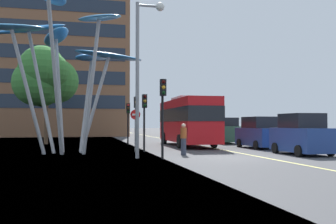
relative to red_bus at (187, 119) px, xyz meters
name	(u,v)px	position (x,y,z in m)	size (l,w,h in m)	color
ground	(218,159)	(-1.32, -10.23, -2.07)	(120.00, 240.00, 0.10)	#424244
red_bus	(187,119)	(0.00, 0.00, 0.00)	(2.84, 9.90, 3.71)	red
leaf_sculpture	(63,41)	(-8.92, -5.48, 4.43)	(9.38, 10.08, 8.55)	#9EA0A5
traffic_light_kerb_near	(163,101)	(-4.09, -10.30, 0.73)	(0.28, 0.42, 3.82)	black
traffic_light_kerb_far	(144,110)	(-4.22, -5.64, 0.47)	(0.28, 0.42, 3.43)	black
traffic_light_island_mid	(136,111)	(-4.03, -0.62, 0.60)	(0.28, 0.42, 3.63)	black
traffic_light_opposite	(128,115)	(-4.27, 2.02, 0.36)	(0.28, 0.42, 3.28)	black
car_parked_near	(302,135)	(3.88, -9.30, -0.98)	(2.05, 3.92, 2.25)	navy
car_parked_mid	(260,134)	(4.12, -3.74, -1.02)	(2.03, 4.39, 2.16)	navy
car_parked_far	(225,131)	(4.15, 3.00, -1.00)	(2.05, 4.06, 2.19)	#2D5138
street_lamp	(144,58)	(-4.91, -9.53, 2.89)	(1.45, 0.44, 7.77)	gray
tree_pavement_near	(45,78)	(-10.81, 5.16, 3.44)	(5.37, 4.90, 8.09)	brown
pedestrian	(184,139)	(-2.51, -8.18, -1.17)	(0.34, 0.34, 1.70)	#2D3342
no_entry_sign	(135,124)	(-4.69, -5.11, -0.33)	(0.60, 0.12, 2.54)	gray
backdrop_building	(53,48)	(-11.72, 27.42, 10.21)	(19.99, 12.04, 24.46)	brown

